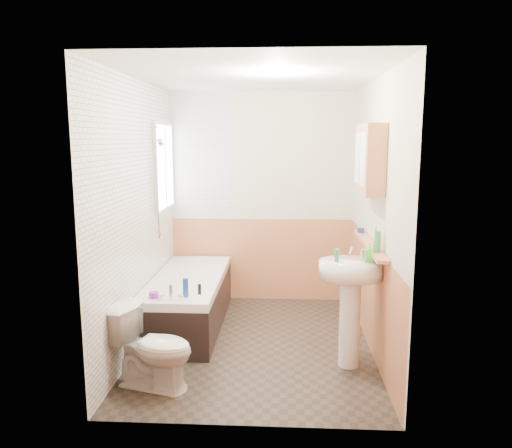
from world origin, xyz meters
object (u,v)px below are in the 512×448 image
object	(u,v)px
toilet	(153,348)
pine_shelf	(369,245)
sink	(351,292)
bathtub	(189,300)
medicine_cabinet	(370,159)

from	to	relation	value
toilet	pine_shelf	world-z (taller)	pine_shelf
toilet	sink	distance (m)	1.70
bathtub	medicine_cabinet	world-z (taller)	medicine_cabinet
bathtub	pine_shelf	world-z (taller)	pine_shelf
bathtub	medicine_cabinet	distance (m)	2.36
toilet	medicine_cabinet	world-z (taller)	medicine_cabinet
bathtub	pine_shelf	size ratio (longest dim) A/B	1.35
bathtub	pine_shelf	bearing A→B (deg)	-17.17
toilet	medicine_cabinet	distance (m)	2.42
toilet	bathtub	bearing A→B (deg)	14.91
sink	pine_shelf	distance (m)	0.51
toilet	medicine_cabinet	xyz separation A→B (m)	(1.77, 0.78, 1.46)
toilet	sink	bearing A→B (deg)	-57.67
bathtub	sink	distance (m)	1.84
sink	pine_shelf	world-z (taller)	sink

